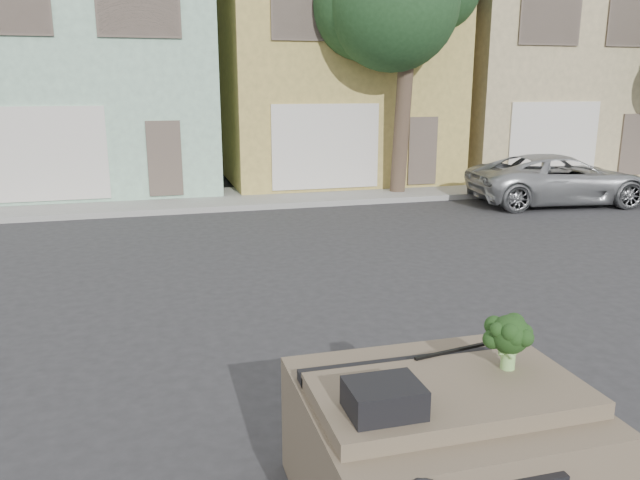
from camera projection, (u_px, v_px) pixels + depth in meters
name	position (u px, v px, depth m)	size (l,w,h in m)	color
ground_plane	(327.00, 353.00, 7.59)	(120.00, 120.00, 0.00)	#303033
sidewalk	(224.00, 199.00, 17.40)	(40.00, 3.00, 0.15)	gray
townhouse_mint	(91.00, 65.00, 19.34)	(7.20, 8.20, 7.55)	#9BC7AB
townhouse_tan	(323.00, 66.00, 21.27)	(7.20, 8.20, 7.55)	tan
townhouse_beige	(517.00, 68.00, 23.19)	(7.20, 8.20, 7.55)	tan
silver_pickup	(557.00, 204.00, 17.06)	(2.24, 4.85, 1.35)	#A4A7A9
tree_near	(405.00, 44.00, 17.01)	(4.40, 4.00, 8.50)	#1E3F1F
car_dashboard	(438.00, 446.00, 4.65)	(2.00, 1.80, 1.12)	brown
instrument_hump	(384.00, 398.00, 4.01)	(0.48, 0.38, 0.20)	black
wiper_arm	(452.00, 351.00, 4.94)	(0.70, 0.03, 0.02)	black
broccoli	(509.00, 342.00, 4.61)	(0.35, 0.35, 0.43)	black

